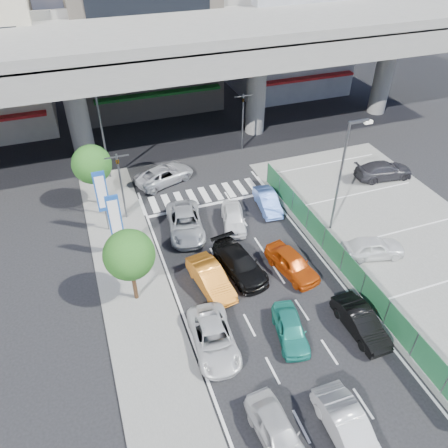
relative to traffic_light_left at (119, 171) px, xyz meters
name	(u,v)px	position (x,y,z in m)	size (l,w,h in m)	color
ground	(276,317)	(6.20, -12.00, -3.94)	(120.00, 120.00, 0.00)	black
parking_lot	(415,250)	(17.20, -10.00, -3.91)	(12.00, 28.00, 0.06)	#5F5F5D
sidewalk_left	(137,298)	(-0.80, -8.00, -3.88)	(4.00, 30.00, 0.12)	#5F5F5D
fence_run	(351,271)	(11.50, -11.00, -3.04)	(0.16, 22.00, 1.80)	#205E35
expressway	(168,46)	(6.20, 10.00, 4.83)	(64.00, 14.00, 10.75)	slate
building_center	(142,30)	(6.20, 20.97, 3.56)	(14.00, 10.90, 15.00)	gray
building_east	(288,34)	(22.20, 19.97, 2.06)	(12.00, 10.90, 12.00)	gray
traffic_light_left	(119,171)	(0.00, 0.00, 0.00)	(1.60, 1.24, 5.20)	#595B60
traffic_light_right	(243,108)	(11.70, 7.00, 0.00)	(1.60, 1.24, 5.20)	#595B60
street_lamp_right	(344,169)	(13.37, -6.00, 0.83)	(1.65, 0.22, 8.00)	#595B60
street_lamp_left	(103,123)	(-0.13, 6.00, 0.83)	(1.65, 0.22, 8.00)	#595B60
signboard_near	(115,218)	(-1.00, -4.01, -0.87)	(0.80, 0.14, 4.70)	#595B60
signboard_far	(102,194)	(-1.40, -1.01, -0.87)	(0.80, 0.14, 4.70)	#595B60
tree_near	(129,255)	(-0.80, -8.00, -0.55)	(2.80, 2.80, 4.80)	#382314
tree_far	(92,164)	(-1.60, 2.50, -0.55)	(2.80, 2.80, 4.80)	#382314
van_white_back_left	(277,432)	(3.31, -18.16, -3.27)	(1.57, 3.91, 1.33)	silver
hatch_white_back_mid	(349,429)	(6.20, -19.08, -3.25)	(1.46, 4.19, 1.38)	silver
sedan_white_mid_left	(214,338)	(2.34, -12.64, -3.31)	(2.09, 4.53, 1.26)	silver
taxi_teal_mid	(291,329)	(6.32, -13.41, -3.33)	(1.43, 3.56, 1.21)	teal
hatch_black_mid_right	(361,322)	(10.00, -14.30, -3.29)	(1.37, 3.93, 1.30)	black
taxi_orange_left	(211,278)	(3.54, -8.54, -3.25)	(1.46, 4.19, 1.38)	orange
sedan_black_mid	(240,263)	(5.63, -7.88, -3.26)	(1.90, 4.68, 1.36)	black
taxi_orange_right	(292,263)	(8.64, -8.98, -3.25)	(1.63, 4.05, 1.38)	#B9410B
wagon_silver_front_left	(185,223)	(3.60, -2.87, -3.25)	(2.29, 4.97, 1.38)	#A6A9AE
sedan_white_front_mid	(233,218)	(6.94, -3.37, -3.29)	(1.52, 3.77, 1.29)	white
kei_truck_front_right	(268,201)	(10.03, -2.29, -3.32)	(1.30, 3.72, 1.22)	#5B87ED
crossing_wagon_silver	(164,175)	(3.76, 3.88, -3.26)	(2.23, 4.85, 1.35)	#AFB0B7
parked_sedan_white	(373,247)	(14.13, -9.44, -3.19)	(1.62, 4.02, 1.37)	silver
parked_sedan_dgrey	(384,170)	(20.64, -1.61, -3.19)	(1.93, 4.74, 1.38)	#2F2E33
traffic_cone	(345,254)	(12.41, -9.08, -3.53)	(0.35, 0.35, 0.69)	#FC350E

